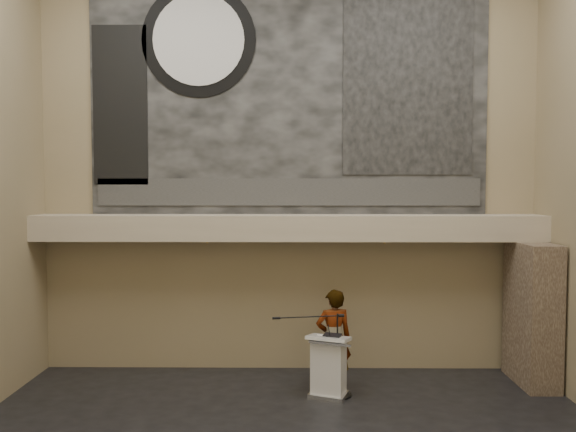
{
  "coord_description": "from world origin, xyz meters",
  "views": [
    {
      "loc": [
        0.11,
        -7.45,
        3.76
      ],
      "look_at": [
        0.0,
        3.2,
        3.2
      ],
      "focal_mm": 35.0,
      "sensor_mm": 36.0,
      "label": 1
    }
  ],
  "objects": [
    {
      "name": "wall_back",
      "position": [
        0.0,
        4.0,
        4.25
      ],
      "size": [
        10.0,
        0.02,
        8.5
      ],
      "primitive_type": "cube",
      "color": "#847654",
      "rests_on": "floor"
    },
    {
      "name": "wall_front",
      "position": [
        0.0,
        -4.0,
        4.25
      ],
      "size": [
        10.0,
        0.02,
        8.5
      ],
      "primitive_type": "cube",
      "color": "#847654",
      "rests_on": "floor"
    },
    {
      "name": "soffit",
      "position": [
        0.0,
        3.6,
        2.95
      ],
      "size": [
        10.0,
        0.8,
        0.5
      ],
      "primitive_type": "cube",
      "color": "tan",
      "rests_on": "wall_back"
    },
    {
      "name": "sprinkler_left",
      "position": [
        -1.6,
        3.55,
        2.67
      ],
      "size": [
        0.04,
        0.04,
        0.06
      ],
      "primitive_type": "cylinder",
      "color": "#B2893D",
      "rests_on": "soffit"
    },
    {
      "name": "sprinkler_right",
      "position": [
        1.9,
        3.55,
        2.67
      ],
      "size": [
        0.04,
        0.04,
        0.06
      ],
      "primitive_type": "cylinder",
      "color": "#B2893D",
      "rests_on": "soffit"
    },
    {
      "name": "banner",
      "position": [
        0.0,
        3.97,
        5.7
      ],
      "size": [
        8.0,
        0.05,
        5.0
      ],
      "primitive_type": "cube",
      "color": "black",
      "rests_on": "wall_back"
    },
    {
      "name": "banner_text_strip",
      "position": [
        0.0,
        3.93,
        3.65
      ],
      "size": [
        7.76,
        0.02,
        0.55
      ],
      "primitive_type": "cube",
      "color": "#2C2C2C",
      "rests_on": "banner"
    },
    {
      "name": "banner_clock_rim",
      "position": [
        -1.8,
        3.93,
        6.7
      ],
      "size": [
        2.3,
        0.02,
        2.3
      ],
      "primitive_type": "cylinder",
      "rotation": [
        1.57,
        0.0,
        0.0
      ],
      "color": "black",
      "rests_on": "banner"
    },
    {
      "name": "banner_clock_face",
      "position": [
        -1.8,
        3.91,
        6.7
      ],
      "size": [
        1.84,
        0.02,
        1.84
      ],
      "primitive_type": "cylinder",
      "rotation": [
        1.57,
        0.0,
        0.0
      ],
      "color": "silver",
      "rests_on": "banner"
    },
    {
      "name": "banner_building_print",
      "position": [
        2.4,
        3.93,
        5.8
      ],
      "size": [
        2.6,
        0.02,
        3.6
      ],
      "primitive_type": "cube",
      "color": "black",
      "rests_on": "banner"
    },
    {
      "name": "banner_brick_print",
      "position": [
        -3.4,
        3.93,
        5.4
      ],
      "size": [
        1.1,
        0.02,
        3.2
      ],
      "primitive_type": "cube",
      "color": "black",
      "rests_on": "banner"
    },
    {
      "name": "stone_pier",
      "position": [
        4.65,
        3.15,
        1.35
      ],
      "size": [
        0.6,
        1.4,
        2.7
      ],
      "primitive_type": "cube",
      "color": "#47382B",
      "rests_on": "floor"
    },
    {
      "name": "lectern",
      "position": [
        0.73,
        2.4,
        0.55
      ],
      "size": [
        0.86,
        0.73,
        1.13
      ],
      "rotation": [
        0.0,
        0.0,
        -0.37
      ],
      "color": "silver",
      "rests_on": "floor"
    },
    {
      "name": "binder",
      "position": [
        0.8,
        2.39,
        1.12
      ],
      "size": [
        0.36,
        0.32,
        0.04
      ],
      "primitive_type": "cube",
      "rotation": [
        0.0,
        0.0,
        -0.33
      ],
      "color": "black",
      "rests_on": "lectern"
    },
    {
      "name": "papers",
      "position": [
        0.62,
        2.37,
        1.1
      ],
      "size": [
        0.19,
        0.27,
        0.0
      ],
      "primitive_type": "cube",
      "rotation": [
        0.0,
        0.0,
        0.0
      ],
      "color": "silver",
      "rests_on": "lectern"
    },
    {
      "name": "speaker_person",
      "position": [
        0.85,
        2.85,
        0.93
      ],
      "size": [
        0.76,
        0.58,
        1.86
      ],
      "primitive_type": "imported",
      "rotation": [
        0.0,
        0.0,
        3.35
      ],
      "color": "beige",
      "rests_on": "floor"
    },
    {
      "name": "mic_stand",
      "position": [
        0.85,
        2.47,
        0.22
      ],
      "size": [
        1.41,
        0.52,
        1.49
      ],
      "rotation": [
        0.0,
        0.0,
        0.18
      ],
      "color": "black",
      "rests_on": "floor"
    }
  ]
}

